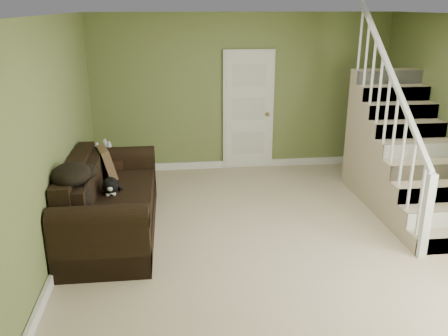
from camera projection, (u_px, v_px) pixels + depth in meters
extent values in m
cube|color=tan|center=(274.00, 238.00, 5.79)|extent=(5.00, 5.50, 0.01)
cube|color=white|center=(283.00, 15.00, 4.94)|extent=(5.00, 5.50, 0.01)
cube|color=olive|center=(242.00, 93.00, 7.95)|extent=(5.00, 0.04, 2.60)
cube|color=olive|center=(382.00, 257.00, 2.78)|extent=(5.00, 0.04, 2.60)
cube|color=olive|center=(51.00, 142.00, 5.10)|extent=(0.04, 5.50, 2.60)
cube|color=white|center=(242.00, 164.00, 8.32)|extent=(5.00, 0.04, 0.12)
cube|color=white|center=(66.00, 245.00, 5.51)|extent=(0.04, 5.50, 0.12)
cube|color=white|center=(248.00, 110.00, 8.02)|extent=(0.86, 0.05, 2.02)
cube|color=white|center=(248.00, 111.00, 8.00)|extent=(0.78, 0.04, 1.96)
sphere|color=olive|center=(267.00, 114.00, 8.01)|extent=(0.07, 0.07, 0.07)
cylinder|color=white|center=(421.00, 198.00, 5.30)|extent=(0.04, 0.04, 0.90)
cube|color=tan|center=(440.00, 222.00, 5.75)|extent=(1.00, 0.27, 0.40)
cylinder|color=white|center=(412.00, 174.00, 5.49)|extent=(0.04, 0.04, 0.90)
cube|color=tan|center=(430.00, 206.00, 5.97)|extent=(1.00, 0.27, 0.60)
cylinder|color=white|center=(403.00, 150.00, 5.68)|extent=(0.04, 0.04, 0.90)
cube|color=tan|center=(420.00, 191.00, 6.19)|extent=(1.00, 0.27, 0.80)
cylinder|color=white|center=(395.00, 129.00, 5.87)|extent=(0.04, 0.04, 0.90)
cube|color=tan|center=(411.00, 177.00, 6.42)|extent=(1.00, 0.27, 1.00)
cylinder|color=white|center=(387.00, 108.00, 6.06)|extent=(0.04, 0.04, 0.90)
cube|color=tan|center=(402.00, 163.00, 6.64)|extent=(1.00, 0.27, 1.20)
cylinder|color=white|center=(380.00, 89.00, 6.25)|extent=(0.04, 0.04, 0.90)
cube|color=tan|center=(395.00, 151.00, 6.86)|extent=(1.00, 0.27, 1.40)
cylinder|color=white|center=(373.00, 71.00, 6.43)|extent=(0.04, 0.04, 0.90)
cube|color=tan|center=(387.00, 139.00, 7.08)|extent=(1.00, 0.27, 1.60)
cylinder|color=white|center=(367.00, 54.00, 6.62)|extent=(0.04, 0.04, 0.90)
cube|color=tan|center=(380.00, 128.00, 7.30)|extent=(1.00, 0.27, 1.80)
cylinder|color=white|center=(361.00, 38.00, 6.81)|extent=(0.04, 0.04, 0.90)
cube|color=white|center=(426.00, 216.00, 5.21)|extent=(0.09, 0.09, 1.00)
cube|color=white|center=(391.00, 73.00, 5.91)|extent=(0.06, 2.46, 1.84)
cube|color=black|center=(113.00, 221.00, 5.93)|extent=(1.02, 2.35, 0.27)
cube|color=black|center=(121.00, 203.00, 5.86)|extent=(0.77, 1.77, 0.24)
cube|color=black|center=(101.00, 247.00, 4.89)|extent=(1.02, 0.27, 0.66)
cube|color=black|center=(120.00, 178.00, 6.85)|extent=(1.02, 0.27, 0.66)
cylinder|color=black|center=(98.00, 218.00, 4.78)|extent=(1.02, 0.27, 0.27)
cylinder|color=black|center=(118.00, 156.00, 6.74)|extent=(1.02, 0.27, 0.27)
cube|color=black|center=(77.00, 189.00, 5.74)|extent=(0.21, 1.82, 0.67)
cube|color=black|center=(90.00, 182.00, 5.73)|extent=(0.15, 1.75, 0.37)
cube|color=black|center=(107.00, 178.00, 6.89)|extent=(0.66, 0.66, 0.64)
cylinder|color=silver|center=(98.00, 152.00, 6.69)|extent=(0.06, 0.06, 0.20)
cylinder|color=#2F74B9|center=(98.00, 152.00, 6.69)|extent=(0.07, 0.07, 0.05)
cylinder|color=white|center=(97.00, 144.00, 6.65)|extent=(0.03, 0.03, 0.03)
cylinder|color=silver|center=(110.00, 150.00, 6.74)|extent=(0.06, 0.06, 0.20)
cylinder|color=#2F74B9|center=(110.00, 150.00, 6.74)|extent=(0.07, 0.07, 0.05)
cylinder|color=white|center=(109.00, 143.00, 6.71)|extent=(0.03, 0.03, 0.03)
cylinder|color=silver|center=(105.00, 148.00, 6.86)|extent=(0.06, 0.06, 0.20)
cylinder|color=#2F74B9|center=(105.00, 148.00, 6.86)|extent=(0.07, 0.07, 0.05)
cylinder|color=white|center=(105.00, 140.00, 6.82)|extent=(0.03, 0.03, 0.03)
ellipsoid|color=black|center=(110.00, 185.00, 5.84)|extent=(0.23, 0.36, 0.19)
ellipsoid|color=white|center=(110.00, 190.00, 5.77)|extent=(0.12, 0.15, 0.10)
sphere|color=black|center=(108.00, 186.00, 5.64)|extent=(0.14, 0.14, 0.13)
ellipsoid|color=white|center=(108.00, 189.00, 5.60)|extent=(0.07, 0.06, 0.06)
cone|color=black|center=(105.00, 180.00, 5.63)|extent=(0.05, 0.06, 0.06)
cone|color=black|center=(111.00, 180.00, 5.64)|extent=(0.05, 0.06, 0.06)
cylinder|color=black|center=(119.00, 187.00, 5.99)|extent=(0.13, 0.26, 0.04)
ellipsoid|color=gold|center=(124.00, 212.00, 5.25)|extent=(0.14, 0.19, 0.05)
cube|color=#513720|center=(107.00, 162.00, 6.34)|extent=(0.31, 0.46, 0.43)
ellipsoid|color=black|center=(71.00, 174.00, 5.13)|extent=(0.56, 0.65, 0.23)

